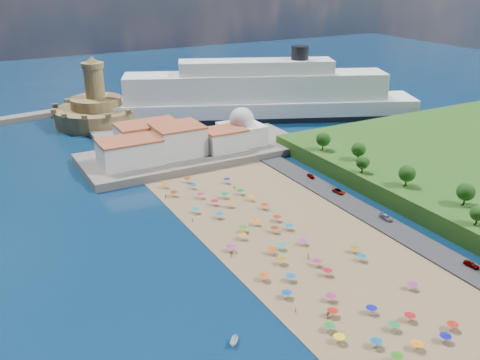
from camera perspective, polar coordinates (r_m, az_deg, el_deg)
ground at (r=152.03m, az=3.23°, el=-6.20°), size 700.00×700.00×0.00m
terrace at (r=215.07m, az=-4.76°, el=2.92°), size 90.00×36.00×3.00m
jetty at (r=239.65m, az=-13.05°, el=4.37°), size 18.00×70.00×2.40m
waterfront_buildings at (r=208.98m, az=-8.16°, el=4.04°), size 57.00×29.00×11.00m
domed_building at (r=219.51m, az=0.18°, el=5.45°), size 16.00×16.00×15.00m
fortress at (r=266.16m, az=-15.01°, el=7.18°), size 40.00×40.00×32.40m
cruise_ship at (r=266.97m, az=1.72°, el=8.79°), size 156.47×85.61×35.04m
beach_parasols at (r=142.64m, az=5.02°, el=-7.31°), size 31.76×116.67×2.20m
beachgoers at (r=144.15m, az=2.42°, el=-7.37°), size 32.16×98.97×1.85m
parked_cars at (r=171.19m, az=13.61°, el=-2.92°), size 2.64×73.04×1.37m
hillside_trees at (r=172.95m, az=18.44°, el=-0.07°), size 15.54×104.05×7.15m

